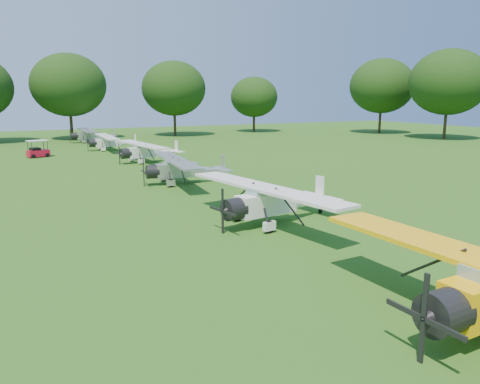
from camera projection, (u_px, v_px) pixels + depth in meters
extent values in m
plane|color=#255615|center=(273.00, 230.00, 23.14)|extent=(160.00, 160.00, 0.00)
cylinder|color=#302012|center=(445.00, 123.00, 71.96)|extent=(0.44, 0.44, 4.99)
ellipsoid|color=black|center=(449.00, 82.00, 70.73)|extent=(11.65, 11.65, 9.90)
cylinder|color=#302012|center=(380.00, 120.00, 83.57)|extent=(0.44, 0.44, 4.81)
ellipsoid|color=black|center=(382.00, 86.00, 82.39)|extent=(11.23, 11.23, 9.55)
cylinder|color=#302012|center=(254.00, 122.00, 86.93)|extent=(0.44, 0.44, 3.70)
ellipsoid|color=black|center=(254.00, 97.00, 86.02)|extent=(8.63, 8.63, 7.34)
cylinder|color=#302012|center=(175.00, 122.00, 78.16)|extent=(0.44, 0.44, 4.51)
ellipsoid|color=black|center=(174.00, 88.00, 77.05)|extent=(10.52, 10.52, 8.94)
cylinder|color=#302012|center=(71.00, 124.00, 71.36)|extent=(0.44, 0.44, 4.74)
ellipsoid|color=black|center=(69.00, 85.00, 70.19)|extent=(11.05, 11.05, 9.39)
cylinder|color=black|center=(443.00, 312.00, 11.72)|extent=(1.05, 1.20, 1.16)
cube|color=black|center=(424.00, 319.00, 11.37)|extent=(0.07, 0.14, 2.34)
cylinder|color=black|center=(428.00, 311.00, 13.67)|extent=(0.68, 0.21, 0.67)
cube|color=white|center=(266.00, 204.00, 23.88)|extent=(3.46, 1.52, 1.10)
cone|color=white|center=(306.00, 200.00, 25.54)|extent=(3.04, 1.40, 0.94)
cube|color=#8CA5B2|center=(264.00, 193.00, 23.70)|extent=(1.81, 1.22, 0.58)
cylinder|color=black|center=(234.00, 209.00, 22.73)|extent=(1.11, 1.23, 1.09)
cube|color=black|center=(223.00, 211.00, 22.34)|extent=(0.08, 0.13, 2.20)
cube|color=white|center=(264.00, 188.00, 23.65)|extent=(3.30, 11.19, 0.15)
cube|color=white|center=(320.00, 188.00, 26.04)|extent=(0.20, 0.58, 1.36)
cube|color=white|center=(318.00, 197.00, 26.07)|extent=(1.35, 3.03, 0.09)
cylinder|color=black|center=(269.00, 227.00, 22.52)|extent=(0.65, 0.27, 0.63)
cylinder|color=black|center=(238.00, 216.00, 24.59)|extent=(0.65, 0.27, 0.63)
cylinder|color=black|center=(320.00, 211.00, 26.37)|extent=(0.26, 0.12, 0.25)
cube|color=#B9BABE|center=(177.00, 170.00, 35.12)|extent=(3.23, 1.25, 1.03)
cone|color=#B9BABE|center=(211.00, 170.00, 36.07)|extent=(2.83, 1.17, 0.89)
cube|color=#8CA5B2|center=(176.00, 163.00, 34.97)|extent=(1.66, 1.06, 0.54)
cylinder|color=black|center=(152.00, 172.00, 34.46)|extent=(0.99, 1.11, 1.02)
cube|color=black|center=(144.00, 172.00, 34.24)|extent=(0.07, 0.12, 2.07)
cube|color=#B9BABE|center=(176.00, 160.00, 34.92)|extent=(2.49, 10.53, 0.14)
cube|color=#B9BABE|center=(223.00, 163.00, 36.32)|extent=(0.15, 0.55, 1.28)
cube|color=#B9BABE|center=(222.00, 169.00, 36.37)|extent=(1.12, 2.83, 0.09)
cylinder|color=black|center=(171.00, 183.00, 33.86)|extent=(0.60, 0.22, 0.59)
cylinder|color=black|center=(164.00, 178.00, 36.12)|extent=(0.60, 0.22, 0.59)
cylinder|color=black|center=(224.00, 179.00, 36.61)|extent=(0.24, 0.10, 0.24)
cube|color=white|center=(144.00, 152.00, 46.51)|extent=(3.22, 1.31, 1.03)
cone|color=white|center=(168.00, 152.00, 47.98)|extent=(2.82, 1.21, 0.88)
cube|color=#8CA5B2|center=(142.00, 147.00, 46.35)|extent=(1.66, 1.08, 0.54)
cylinder|color=black|center=(126.00, 153.00, 45.50)|extent=(1.00, 1.12, 1.02)
cube|color=black|center=(119.00, 154.00, 45.15)|extent=(0.07, 0.12, 2.05)
cube|color=white|center=(142.00, 144.00, 46.30)|extent=(2.68, 10.45, 0.14)
cube|color=white|center=(176.00, 147.00, 48.41)|extent=(0.16, 0.55, 1.27)
cube|color=white|center=(176.00, 151.00, 48.45)|extent=(1.16, 2.82, 0.09)
cylinder|color=black|center=(141.00, 162.00, 45.24)|extent=(0.60, 0.23, 0.59)
cylinder|color=black|center=(132.00, 159.00, 47.22)|extent=(0.60, 0.23, 0.59)
cylinder|color=black|center=(178.00, 159.00, 48.72)|extent=(0.24, 0.11, 0.23)
cube|color=white|center=(108.00, 142.00, 57.03)|extent=(2.95, 0.94, 0.96)
cone|color=white|center=(128.00, 143.00, 58.09)|extent=(2.58, 0.89, 0.82)
cube|color=#8CA5B2|center=(107.00, 138.00, 56.89)|extent=(1.48, 0.88, 0.50)
cylinder|color=black|center=(93.00, 143.00, 56.30)|extent=(0.85, 0.97, 0.95)
cube|color=black|center=(88.00, 143.00, 56.05)|extent=(0.06, 0.11, 1.92)
cube|color=white|center=(106.00, 137.00, 56.84)|extent=(1.57, 9.72, 0.13)
cube|color=white|center=(135.00, 139.00, 58.38)|extent=(0.10, 0.51, 1.19)
cube|color=white|center=(134.00, 142.00, 58.42)|extent=(0.84, 2.58, 0.08)
cylinder|color=black|center=(103.00, 149.00, 55.84)|extent=(0.55, 0.16, 0.55)
cylinder|color=black|center=(100.00, 147.00, 57.87)|extent=(0.55, 0.16, 0.55)
cylinder|color=black|center=(136.00, 148.00, 58.65)|extent=(0.22, 0.08, 0.22)
cube|color=#B9BABE|center=(88.00, 136.00, 66.65)|extent=(3.04, 0.95, 0.99)
cone|color=#B9BABE|center=(106.00, 136.00, 67.77)|extent=(2.66, 0.89, 0.85)
cube|color=#8CA5B2|center=(87.00, 132.00, 66.50)|extent=(1.53, 0.89, 0.52)
cylinder|color=black|center=(75.00, 136.00, 65.88)|extent=(0.87, 1.00, 0.98)
cube|color=black|center=(70.00, 136.00, 65.62)|extent=(0.06, 0.11, 1.99)
cube|color=#B9BABE|center=(87.00, 130.00, 66.46)|extent=(1.53, 10.05, 0.13)
cube|color=#B9BABE|center=(113.00, 132.00, 68.08)|extent=(0.10, 0.52, 1.23)
cube|color=#B9BABE|center=(112.00, 135.00, 68.12)|extent=(0.84, 2.66, 0.09)
cylinder|color=black|center=(84.00, 141.00, 65.42)|extent=(0.57, 0.16, 0.57)
cylinder|color=black|center=(82.00, 140.00, 67.51)|extent=(0.57, 0.16, 0.57)
cylinder|color=black|center=(114.00, 141.00, 68.36)|extent=(0.23, 0.08, 0.23)
cube|color=red|center=(38.00, 153.00, 50.67)|extent=(2.42, 1.75, 0.69)
cube|color=black|center=(35.00, 150.00, 50.39)|extent=(1.16, 1.29, 0.44)
cube|color=white|center=(37.00, 141.00, 50.40)|extent=(2.35, 1.82, 0.08)
cylinder|color=black|center=(33.00, 156.00, 49.78)|extent=(0.46, 0.26, 0.43)
cylinder|color=black|center=(29.00, 155.00, 50.65)|extent=(0.46, 0.26, 0.43)
cylinder|color=black|center=(47.00, 155.00, 50.77)|extent=(0.46, 0.26, 0.43)
cylinder|color=black|center=(43.00, 154.00, 51.65)|extent=(0.46, 0.26, 0.43)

